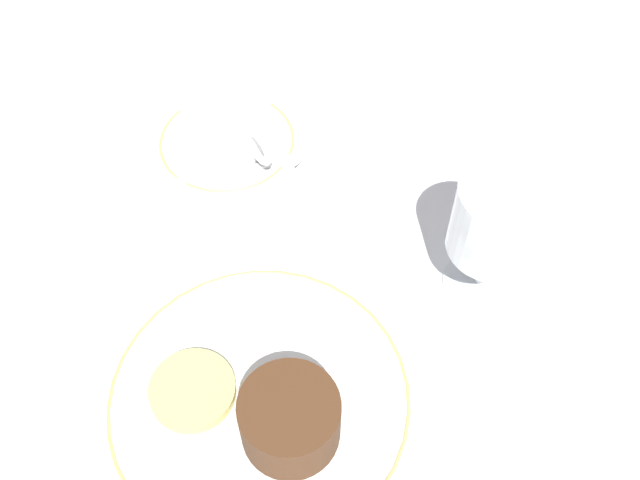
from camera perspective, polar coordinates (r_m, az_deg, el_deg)
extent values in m
plane|color=white|center=(0.57, 1.46, -10.39)|extent=(3.00, 3.00, 0.00)
cylinder|color=white|center=(0.56, -4.60, -12.10)|extent=(0.23, 0.23, 0.01)
torus|color=tan|center=(0.55, -4.64, -11.87)|extent=(0.22, 0.22, 0.00)
cylinder|color=white|center=(0.70, -7.06, 7.26)|extent=(0.14, 0.14, 0.01)
torus|color=tan|center=(0.70, -7.09, 7.49)|extent=(0.13, 0.13, 0.00)
cylinder|color=white|center=(0.68, -7.07, 9.20)|extent=(0.08, 0.08, 0.06)
cylinder|color=#9E7A4C|center=(0.68, -7.10, 9.42)|extent=(0.07, 0.07, 0.05)
torus|color=white|center=(0.65, -4.67, 7.06)|extent=(0.03, 0.01, 0.04)
cube|color=silver|center=(0.67, -7.29, 5.10)|extent=(0.04, 0.09, 0.00)
ellipsoid|color=silver|center=(0.68, -2.39, 6.04)|extent=(0.02, 0.03, 0.00)
cylinder|color=silver|center=(0.62, 12.02, -3.09)|extent=(0.06, 0.06, 0.01)
cylinder|color=silver|center=(0.60, 12.45, -1.72)|extent=(0.01, 0.01, 0.05)
cylinder|color=silver|center=(0.56, 13.48, 1.54)|extent=(0.07, 0.07, 0.06)
cylinder|color=#470A14|center=(0.57, 13.24, 0.78)|extent=(0.06, 0.06, 0.04)
cylinder|color=#4C2D19|center=(0.52, -2.31, -13.50)|extent=(0.07, 0.07, 0.05)
cylinder|color=#EFE075|center=(0.55, -9.69, -11.22)|extent=(0.06, 0.06, 0.01)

